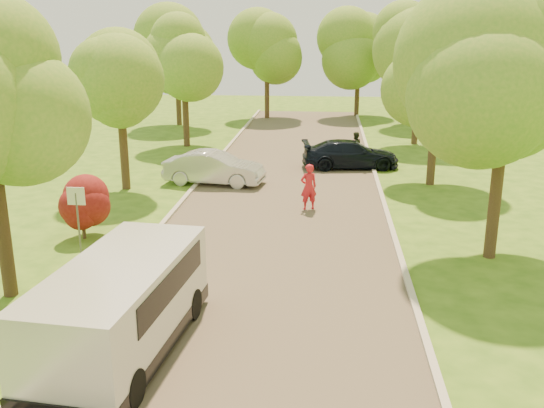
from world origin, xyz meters
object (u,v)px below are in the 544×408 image
(longboard, at_px, (148,314))
(minivan, at_px, (122,305))
(skateboarder, at_px, (146,282))
(person_olive, at_px, (355,147))
(street_sign, at_px, (77,207))
(dark_sedan, at_px, (350,154))
(person_striped, at_px, (309,187))
(silver_sedan, at_px, (214,168))

(longboard, bearing_deg, minivan, 63.97)
(skateboarder, xyz_separation_m, person_olive, (5.71, 18.62, -0.17))
(person_olive, bearing_deg, longboard, 28.41)
(person_olive, bearing_deg, street_sign, 13.87)
(street_sign, height_order, minivan, street_sign)
(dark_sedan, bearing_deg, skateboarder, 155.06)
(longboard, xyz_separation_m, skateboarder, (0.00, 0.00, 0.85))
(street_sign, bearing_deg, person_olive, 58.41)
(dark_sedan, bearing_deg, person_striped, 158.88)
(minivan, relative_size, silver_sedan, 1.28)
(silver_sedan, height_order, longboard, silver_sedan)
(silver_sedan, height_order, person_striped, person_striped)
(street_sign, relative_size, person_olive, 1.40)
(longboard, bearing_deg, silver_sedan, -110.87)
(silver_sedan, xyz_separation_m, longboard, (0.80, -13.14, -0.64))
(street_sign, relative_size, dark_sedan, 0.45)
(dark_sedan, relative_size, longboard, 5.46)
(skateboarder, height_order, person_olive, skateboarder)
(minivan, bearing_deg, longboard, 93.68)
(minivan, height_order, longboard, minivan)
(minivan, bearing_deg, silver_sedan, 98.29)
(minivan, bearing_deg, skateboarder, 93.68)
(silver_sedan, xyz_separation_m, person_striped, (4.36, -3.62, 0.17))
(person_striped, relative_size, person_olive, 1.17)
(silver_sedan, xyz_separation_m, skateboarder, (0.80, -13.14, 0.21))
(dark_sedan, relative_size, person_olive, 3.10)
(street_sign, bearing_deg, skateboarder, -50.25)
(minivan, height_order, silver_sedan, minivan)
(street_sign, distance_m, longboard, 5.37)
(dark_sedan, height_order, person_striped, person_striped)
(dark_sedan, distance_m, longboard, 17.85)
(silver_sedan, xyz_separation_m, person_olive, (6.51, 5.48, 0.04))
(silver_sedan, relative_size, skateboarder, 2.68)
(street_sign, xyz_separation_m, longboard, (3.30, -3.97, -1.47))
(dark_sedan, bearing_deg, minivan, 156.34)
(skateboarder, bearing_deg, person_olive, -131.40)
(minivan, xyz_separation_m, dark_sedan, (5.45, 18.57, -0.39))
(minivan, height_order, person_striped, minivan)
(dark_sedan, distance_m, person_olive, 1.65)
(minivan, xyz_separation_m, person_striped, (3.61, 11.10, -0.18))
(silver_sedan, height_order, person_olive, person_olive)
(minivan, height_order, dark_sedan, minivan)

